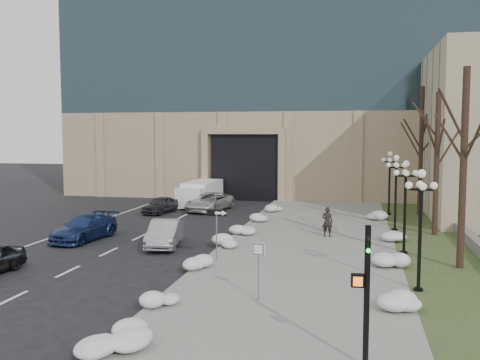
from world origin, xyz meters
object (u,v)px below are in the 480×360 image
object	(u,v)px
pedestrian	(327,222)
lamppost_d	(390,174)
car_e	(160,205)
lamppost_b	(405,194)
lamppost_a	(421,214)
box_truck	(200,194)
lamppost_c	(396,183)
keep_sign	(258,259)
car_c	(84,228)
traffic_signal	(365,299)
car_b	(165,233)
one_way_sign	(220,219)
car_d	(210,202)

from	to	relation	value
pedestrian	lamppost_d	bearing A→B (deg)	-103.07
car_e	lamppost_b	size ratio (longest dim) A/B	0.79
lamppost_a	box_truck	bearing A→B (deg)	124.60
lamppost_c	lamppost_d	bearing A→B (deg)	90.00
pedestrian	lamppost_c	world-z (taller)	lamppost_c
lamppost_b	car_e	bearing A→B (deg)	147.84
car_e	keep_sign	world-z (taller)	keep_sign
car_c	traffic_signal	size ratio (longest dim) A/B	1.27
keep_sign	lamppost_c	distance (m)	16.62
car_b	traffic_signal	distance (m)	16.82
car_c	lamppost_d	bearing A→B (deg)	43.13
car_b	keep_sign	xyz separation A→B (m)	(6.67, -8.42, 0.92)
box_truck	lamppost_d	distance (m)	15.65
traffic_signal	lamppost_d	size ratio (longest dim) A/B	0.80
lamppost_b	lamppost_c	size ratio (longest dim) A/B	1.00
pedestrian	lamppost_d	size ratio (longest dim) A/B	0.36
pedestrian	one_way_sign	world-z (taller)	one_way_sign
car_d	box_truck	distance (m)	3.38
car_c	car_b	bearing A→B (deg)	-0.67
car_d	lamppost_c	xyz separation A→B (m)	(13.63, -6.21, 2.36)
box_truck	lamppost_c	bearing A→B (deg)	-28.08
one_way_sign	lamppost_c	world-z (taller)	lamppost_c
pedestrian	lamppost_b	size ratio (longest dim) A/B	0.36
car_d	one_way_sign	distance (m)	17.29
traffic_signal	lamppost_c	world-z (taller)	lamppost_c
car_c	lamppost_c	distance (m)	18.84
lamppost_b	car_d	bearing A→B (deg)	136.99
lamppost_b	traffic_signal	bearing A→B (deg)	-98.74
lamppost_c	lamppost_d	distance (m)	6.50
traffic_signal	lamppost_c	distance (m)	20.47
car_c	box_truck	xyz separation A→B (m)	(2.27, 15.57, 0.27)
car_e	pedestrian	world-z (taller)	pedestrian
car_d	pedestrian	world-z (taller)	pedestrian
car_b	lamppost_a	xyz separation A→B (m)	(12.45, -5.91, 2.36)
car_d	pedestrian	distance (m)	13.37
one_way_sign	keep_sign	world-z (taller)	one_way_sign
car_b	pedestrian	bearing A→B (deg)	14.79
box_truck	one_way_sign	world-z (taller)	one_way_sign
car_b	car_e	size ratio (longest dim) A/B	1.15
car_d	car_e	bearing A→B (deg)	-138.24
car_c	one_way_sign	world-z (taller)	one_way_sign
car_d	pedestrian	size ratio (longest dim) A/B	2.94
traffic_signal	lamppost_c	size ratio (longest dim) A/B	0.80
one_way_sign	car_e	bearing A→B (deg)	117.65
pedestrian	keep_sign	distance (m)	12.61
car_b	car_c	size ratio (longest dim) A/B	0.89
car_b	box_truck	distance (m)	16.49
one_way_sign	traffic_signal	size ratio (longest dim) A/B	0.68
car_b	one_way_sign	bearing A→B (deg)	-49.91
car_d	lamppost_d	xyz separation A→B (m)	(13.63, 0.29, 2.36)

